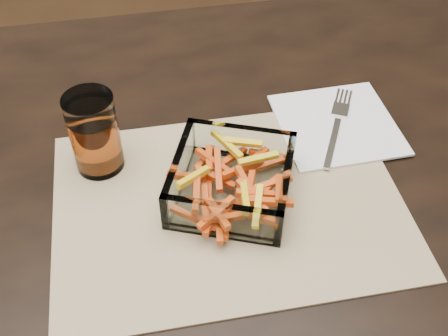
{
  "coord_description": "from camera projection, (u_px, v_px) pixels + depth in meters",
  "views": [
    {
      "loc": [
        -0.01,
        -0.51,
        1.31
      ],
      "look_at": [
        0.08,
        -0.01,
        0.78
      ],
      "focal_mm": 45.0,
      "sensor_mm": 36.0,
      "label": 1
    }
  ],
  "objects": [
    {
      "name": "tumbler",
      "position": [
        95.0,
        136.0,
        0.74
      ],
      "size": [
        0.07,
        0.07,
        0.12
      ],
      "color": "white",
      "rests_on": "placemat"
    },
    {
      "name": "placemat",
      "position": [
        229.0,
        203.0,
        0.73
      ],
      "size": [
        0.45,
        0.33,
        0.0
      ],
      "primitive_type": "cube",
      "rotation": [
        0.0,
        0.0,
        -0.01
      ],
      "color": "tan",
      "rests_on": "dining_table"
    },
    {
      "name": "fork",
      "position": [
        337.0,
        123.0,
        0.83
      ],
      "size": [
        0.1,
        0.17,
        0.0
      ],
      "rotation": [
        0.0,
        0.0,
        -0.48
      ],
      "color": "silver",
      "rests_on": "napkin"
    },
    {
      "name": "dining_table",
      "position": [
        165.0,
        227.0,
        0.82
      ],
      "size": [
        1.6,
        0.9,
        0.75
      ],
      "color": "black",
      "rests_on": "ground"
    },
    {
      "name": "napkin",
      "position": [
        337.0,
        124.0,
        0.83
      ],
      "size": [
        0.17,
        0.17,
        0.0
      ],
      "primitive_type": "cube",
      "rotation": [
        0.0,
        0.0,
        0.02
      ],
      "color": "white",
      "rests_on": "placemat"
    },
    {
      "name": "glass_bowl",
      "position": [
        232.0,
        182.0,
        0.72
      ],
      "size": [
        0.19,
        0.19,
        0.06
      ],
      "rotation": [
        0.0,
        0.0,
        -0.39
      ],
      "color": "white",
      "rests_on": "placemat"
    }
  ]
}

